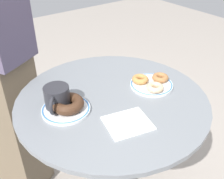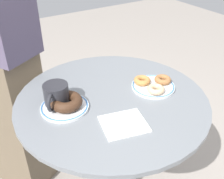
# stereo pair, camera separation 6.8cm
# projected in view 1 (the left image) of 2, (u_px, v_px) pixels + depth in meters

# --- Properties ---
(cafe_table) EXTENTS (0.75, 0.75, 0.77)m
(cafe_table) POSITION_uv_depth(u_px,v_px,m) (112.00, 143.00, 1.16)
(cafe_table) COLOR slate
(cafe_table) RESTS_ON ground
(plate_left) EXTENTS (0.18, 0.18, 0.01)m
(plate_left) POSITION_uv_depth(u_px,v_px,m) (66.00, 109.00, 0.96)
(plate_left) COLOR white
(plate_left) RESTS_ON cafe_table
(plate_right) EXTENTS (0.18, 0.18, 0.01)m
(plate_right) POSITION_uv_depth(u_px,v_px,m) (151.00, 85.00, 1.10)
(plate_right) COLOR white
(plate_right) RESTS_ON cafe_table
(donut_chocolate) EXTENTS (0.15, 0.15, 0.04)m
(donut_chocolate) POSITION_uv_depth(u_px,v_px,m) (68.00, 104.00, 0.94)
(donut_chocolate) COLOR #422819
(donut_chocolate) RESTS_ON plate_left
(donut_cinnamon) EXTENTS (0.09, 0.09, 0.02)m
(donut_cinnamon) POSITION_uv_depth(u_px,v_px,m) (160.00, 78.00, 1.11)
(donut_cinnamon) COLOR #A36B3D
(donut_cinnamon) RESTS_ON plate_right
(donut_old_fashioned) EXTENTS (0.08, 0.08, 0.02)m
(donut_old_fashioned) POSITION_uv_depth(u_px,v_px,m) (140.00, 79.00, 1.10)
(donut_old_fashioned) COLOR #BC7F42
(donut_old_fashioned) RESTS_ON plate_right
(donut_glazed) EXTENTS (0.09, 0.09, 0.02)m
(donut_glazed) POSITION_uv_depth(u_px,v_px,m) (155.00, 87.00, 1.05)
(donut_glazed) COLOR #E0B789
(donut_glazed) RESTS_ON plate_right
(paper_napkin) EXTENTS (0.18, 0.16, 0.01)m
(paper_napkin) POSITION_uv_depth(u_px,v_px,m) (128.00, 123.00, 0.89)
(paper_napkin) COLOR white
(paper_napkin) RESTS_ON cafe_table
(coffee_mug) EXTENTS (0.11, 0.11, 0.09)m
(coffee_mug) POSITION_uv_depth(u_px,v_px,m) (57.00, 98.00, 0.95)
(coffee_mug) COLOR #28282D
(coffee_mug) RESTS_ON cafe_table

